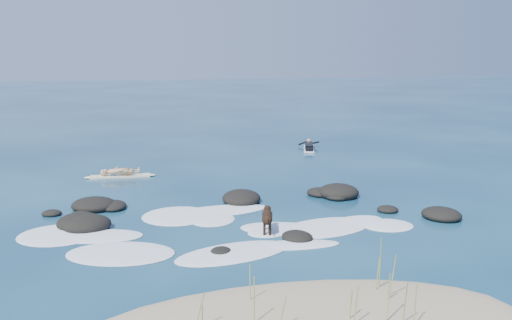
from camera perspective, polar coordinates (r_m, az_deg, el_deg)
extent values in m
plane|color=#0A2642|center=(18.85, -2.24, -5.19)|extent=(160.00, 160.00, 0.00)
cylinder|color=#869648|center=(11.23, 13.17, -13.50)|extent=(0.24, 0.21, 1.07)
cylinder|color=#869648|center=(11.84, -0.59, -12.40)|extent=(0.05, 0.03, 0.91)
cylinder|color=#869648|center=(12.72, 12.30, -10.15)|extent=(0.07, 0.13, 1.23)
cylinder|color=#869648|center=(12.16, 13.13, -12.53)|extent=(0.04, 0.07, 0.72)
cylinder|color=#869648|center=(12.31, 13.49, -11.38)|extent=(0.08, 0.17, 1.05)
cylinder|color=#869648|center=(10.77, -5.73, -15.08)|extent=(0.23, 0.07, 0.84)
cylinder|color=#869648|center=(11.19, 9.44, -14.43)|extent=(0.06, 0.04, 0.76)
cylinder|color=#869648|center=(10.97, 9.93, -14.47)|extent=(0.09, 0.07, 0.94)
cylinder|color=#869648|center=(11.21, 15.59, -14.16)|extent=(0.11, 0.14, 0.93)
cylinder|color=#869648|center=(10.84, -0.18, -14.21)|extent=(0.05, 0.11, 1.08)
cylinder|color=#869648|center=(11.20, 14.66, -13.89)|extent=(0.07, 0.23, 1.01)
cylinder|color=#869648|center=(10.76, 2.61, -15.26)|extent=(0.16, 0.14, 0.79)
cylinder|color=#869648|center=(12.65, 12.05, -11.29)|extent=(0.11, 0.06, 0.81)
ellipsoid|color=black|center=(19.05, 18.06, -5.22)|extent=(1.52, 1.60, 0.44)
ellipsoid|color=black|center=(16.18, 4.14, -7.70)|extent=(1.15, 1.21, 0.32)
ellipsoid|color=black|center=(18.08, -17.21, -5.98)|extent=(1.44, 1.51, 0.52)
ellipsoid|color=black|center=(19.57, -19.76, -5.05)|extent=(0.73, 0.66, 0.24)
ellipsoid|color=black|center=(19.93, -15.91, -4.35)|extent=(1.90, 1.85, 0.49)
ellipsoid|color=black|center=(21.05, 6.50, -3.27)|extent=(1.36, 1.39, 0.34)
ellipsoid|color=black|center=(20.91, 8.25, -3.22)|extent=(1.97, 1.96, 0.60)
ellipsoid|color=black|center=(19.34, 13.03, -4.85)|extent=(0.81, 0.78, 0.26)
ellipsoid|color=black|center=(17.73, -16.51, -6.24)|extent=(1.66, 1.50, 0.57)
ellipsoid|color=black|center=(19.81, -15.95, -4.65)|extent=(0.61, 0.63, 0.21)
ellipsoid|color=black|center=(19.23, -17.16, -5.22)|extent=(0.83, 0.91, 0.17)
ellipsoid|color=black|center=(19.81, -14.13, -4.48)|extent=(0.98, 1.21, 0.32)
ellipsoid|color=black|center=(20.81, 8.17, -3.45)|extent=(1.54, 1.68, 0.38)
ellipsoid|color=black|center=(15.20, -3.55, -9.10)|extent=(0.75, 0.80, 0.18)
ellipsoid|color=black|center=(20.01, -1.47, -3.83)|extent=(1.62, 1.83, 0.53)
ellipsoid|color=white|center=(18.89, -5.58, -5.17)|extent=(3.56, 1.77, 0.12)
ellipsoid|color=white|center=(18.02, -4.39, -5.96)|extent=(1.89, 1.96, 0.12)
ellipsoid|color=white|center=(17.06, 3.06, -6.93)|extent=(3.07, 2.21, 0.12)
ellipsoid|color=white|center=(18.83, -5.79, -5.22)|extent=(3.17, 1.24, 0.12)
ellipsoid|color=white|center=(18.02, 9.92, -6.10)|extent=(2.19, 1.62, 0.12)
ellipsoid|color=white|center=(18.51, -7.85, -5.57)|extent=(2.51, 2.43, 0.12)
ellipsoid|color=white|center=(15.52, -13.38, -9.09)|extent=(3.23, 2.47, 0.12)
ellipsoid|color=white|center=(18.87, -3.19, -5.15)|extent=(3.26, 1.71, 0.12)
ellipsoid|color=white|center=(17.04, -15.62, -7.37)|extent=(2.79, 1.64, 0.12)
ellipsoid|color=white|center=(17.85, 13.01, -6.39)|extent=(1.75, 1.55, 0.12)
ellipsoid|color=white|center=(15.75, 3.70, -8.50)|extent=(2.70, 0.98, 0.12)
ellipsoid|color=white|center=(15.16, -2.28, -9.29)|extent=(3.53, 2.31, 0.12)
ellipsoid|color=white|center=(17.31, 6.93, -6.73)|extent=(3.51, 2.57, 0.12)
ellipsoid|color=white|center=(17.48, -19.12, -7.10)|extent=(2.50, 2.27, 0.12)
ellipsoid|color=white|center=(16.72, 1.04, -7.30)|extent=(1.10, 0.90, 0.12)
cube|color=#F7EFC5|center=(24.41, -13.42, -1.59)|extent=(2.45, 0.54, 0.08)
ellipsoid|color=#F7EFC5|center=(24.38, -10.55, -1.49)|extent=(0.49, 0.29, 0.09)
ellipsoid|color=#F7EFC5|center=(24.49, -16.27, -1.69)|extent=(0.49, 0.29, 0.09)
imported|color=tan|center=(24.24, -13.51, 0.33)|extent=(0.39, 0.58, 1.59)
cube|color=white|center=(30.33, 5.31, 1.14)|extent=(1.15, 2.35, 0.08)
ellipsoid|color=white|center=(31.46, 5.28, 1.50)|extent=(0.41, 0.56, 0.09)
cube|color=black|center=(30.30, 5.32, 1.43)|extent=(0.80, 1.47, 0.23)
sphere|color=tan|center=(31.08, 5.30, 1.91)|extent=(0.30, 0.30, 0.24)
cylinder|color=black|center=(31.26, 4.76, 1.72)|extent=(0.58, 0.16, 0.26)
cylinder|color=black|center=(31.27, 5.83, 1.70)|extent=(0.50, 0.44, 0.26)
cube|color=black|center=(29.54, 5.34, 1.10)|extent=(0.50, 0.65, 0.15)
cylinder|color=black|center=(16.47, 1.13, -5.73)|extent=(0.43, 0.66, 0.30)
sphere|color=black|center=(16.74, 1.13, -5.45)|extent=(0.37, 0.37, 0.31)
sphere|color=black|center=(16.21, 1.13, -6.01)|extent=(0.34, 0.34, 0.28)
sphere|color=black|center=(16.88, 1.13, -4.94)|extent=(0.27, 0.27, 0.22)
cone|color=black|center=(17.01, 1.13, -4.87)|extent=(0.14, 0.16, 0.12)
cone|color=black|center=(16.84, 0.93, -4.65)|extent=(0.12, 0.10, 0.11)
cone|color=black|center=(16.84, 1.33, -4.66)|extent=(0.12, 0.10, 0.11)
cylinder|color=black|center=(16.77, 0.85, -6.56)|extent=(0.09, 0.09, 0.40)
cylinder|color=black|center=(16.77, 1.39, -6.56)|extent=(0.09, 0.09, 0.40)
cylinder|color=black|center=(16.37, 0.84, -7.01)|extent=(0.09, 0.09, 0.40)
cylinder|color=black|center=(16.37, 1.40, -7.01)|extent=(0.09, 0.09, 0.40)
cylinder|color=black|center=(16.06, 1.13, -5.97)|extent=(0.12, 0.29, 0.17)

